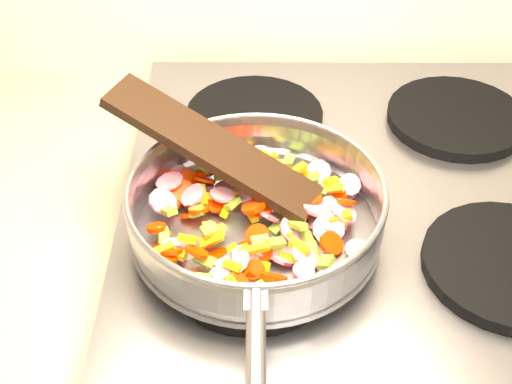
{
  "coord_description": "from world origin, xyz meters",
  "views": [
    {
      "loc": [
        -0.83,
        0.99,
        1.51
      ],
      "look_at": [
        -0.84,
        1.57,
        1.01
      ],
      "focal_mm": 50.0,
      "sensor_mm": 36.0,
      "label": 1
    }
  ],
  "objects": [
    {
      "name": "cooktop",
      "position": [
        -0.7,
        1.67,
        0.92
      ],
      "size": [
        0.6,
        0.6,
        0.04
      ],
      "primitive_type": "cube",
      "color": "#939399",
      "rests_on": "counter_top"
    },
    {
      "name": "vegetable_heap",
      "position": [
        -0.84,
        1.57,
        0.98
      ],
      "size": [
        0.25,
        0.26,
        0.05
      ],
      "color": "#C0123C",
      "rests_on": "saute_pan"
    },
    {
      "name": "grate_fr",
      "position": [
        -0.56,
        1.52,
        0.95
      ],
      "size": [
        0.19,
        0.19,
        0.02
      ],
      "primitive_type": "cylinder",
      "color": "black",
      "rests_on": "cooktop"
    },
    {
      "name": "grate_br",
      "position": [
        -0.56,
        1.81,
        0.95
      ],
      "size": [
        0.19,
        0.19,
        0.02
      ],
      "primitive_type": "cylinder",
      "color": "black",
      "rests_on": "cooktop"
    },
    {
      "name": "saute_pan",
      "position": [
        -0.84,
        1.57,
        0.99
      ],
      "size": [
        0.33,
        0.5,
        0.06
      ],
      "rotation": [
        0.0,
        0.0,
        0.01
      ],
      "color": "#9E9EA5",
      "rests_on": "grate_fl"
    },
    {
      "name": "wooden_spatula",
      "position": [
        -0.89,
        1.63,
        1.02
      ],
      "size": [
        0.26,
        0.16,
        0.1
      ],
      "primitive_type": "cube",
      "rotation": [
        0.0,
        -0.35,
        2.72
      ],
      "color": "black",
      "rests_on": "saute_pan"
    },
    {
      "name": "grate_fl",
      "position": [
        -0.84,
        1.52,
        0.95
      ],
      "size": [
        0.19,
        0.19,
        0.02
      ],
      "primitive_type": "cylinder",
      "color": "black",
      "rests_on": "cooktop"
    },
    {
      "name": "grate_bl",
      "position": [
        -0.84,
        1.81,
        0.95
      ],
      "size": [
        0.19,
        0.19,
        0.02
      ],
      "primitive_type": "cylinder",
      "color": "black",
      "rests_on": "cooktop"
    }
  ]
}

